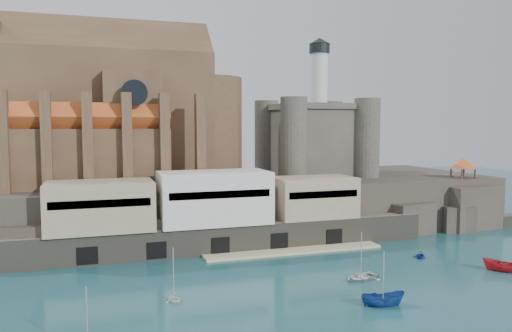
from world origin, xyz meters
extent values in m
plane|color=#184950|center=(0.00, 0.00, 0.00)|extent=(300.00, 300.00, 0.00)
cube|color=#2C2621|center=(0.00, 40.00, 5.00)|extent=(100.00, 34.00, 10.00)
cube|color=#2C2621|center=(-38.00, 23.50, 3.00)|extent=(9.00, 5.00, 6.00)
cube|color=#2C2621|center=(-22.00, 23.50, 3.00)|extent=(9.00, 5.00, 6.00)
cube|color=#2C2621|center=(-5.00, 23.50, 3.00)|extent=(9.00, 5.00, 6.00)
cube|color=#2C2621|center=(12.00, 23.50, 3.00)|extent=(9.00, 5.00, 6.00)
cube|color=#2C2621|center=(28.00, 23.50, 3.00)|extent=(9.00, 5.00, 6.00)
cube|color=#605B4D|center=(-8.00, 22.50, 2.25)|extent=(70.00, 6.00, 4.50)
cube|color=#D1C18B|center=(2.00, 18.00, 0.15)|extent=(30.00, 4.00, 0.40)
cube|color=black|center=(-30.00, 19.60, 1.60)|extent=(3.00, 0.40, 2.60)
cube|color=black|center=(-20.00, 19.60, 1.60)|extent=(3.00, 0.40, 2.60)
cube|color=black|center=(-10.00, 19.60, 1.60)|extent=(3.00, 0.40, 2.60)
cube|color=black|center=(0.00, 19.60, 1.60)|extent=(3.00, 0.40, 2.60)
cube|color=black|center=(10.00, 19.60, 1.60)|extent=(3.00, 0.40, 2.60)
cube|color=tan|center=(-28.00, 23.50, 8.25)|extent=(16.00, 9.00, 7.50)
cube|color=silver|center=(-10.00, 23.50, 8.75)|extent=(18.00, 9.00, 8.50)
cube|color=tan|center=(8.00, 23.50, 8.00)|extent=(14.00, 8.00, 7.00)
cube|color=#4B3523|center=(-26.00, 42.00, 22.00)|extent=(38.00, 14.00, 24.00)
cube|color=#4B3523|center=(-26.00, 42.00, 34.00)|extent=(38.00, 13.01, 13.01)
cylinder|color=#4B3523|center=(-7.00, 42.00, 20.00)|extent=(14.00, 14.00, 20.00)
cube|color=#4B3523|center=(-22.00, 42.00, 20.00)|extent=(10.00, 20.00, 20.00)
cube|color=#4B3523|center=(-30.00, 32.50, 15.00)|extent=(28.00, 5.00, 10.00)
cube|color=#4B3523|center=(-30.00, 51.50, 15.00)|extent=(28.00, 5.00, 10.00)
cube|color=#BD4F20|center=(-30.00, 32.50, 21.60)|extent=(28.00, 5.66, 5.66)
cube|color=#BD4F20|center=(-30.00, 51.50, 21.60)|extent=(28.00, 5.66, 5.66)
cylinder|color=black|center=(-22.00, 29.95, 26.00)|extent=(4.40, 0.30, 4.40)
cube|color=#4B3523|center=(-42.00, 29.50, 18.00)|extent=(1.60, 2.20, 16.00)
cube|color=#4B3523|center=(-35.80, 29.50, 18.00)|extent=(1.60, 2.20, 16.00)
cube|color=#4B3523|center=(-29.60, 29.50, 18.00)|extent=(1.60, 2.20, 16.00)
cube|color=#4B3523|center=(-23.40, 29.50, 18.00)|extent=(1.60, 2.20, 16.00)
cube|color=#4B3523|center=(-17.20, 29.50, 18.00)|extent=(1.60, 2.20, 16.00)
cube|color=#4B3523|center=(-11.00, 29.50, 18.00)|extent=(1.60, 2.20, 16.00)
cube|color=#464137|center=(16.00, 41.00, 17.00)|extent=(16.00, 16.00, 14.00)
cube|color=#464137|center=(16.00, 41.00, 24.40)|extent=(17.00, 17.00, 1.20)
cylinder|color=#464137|center=(8.00, 33.00, 18.00)|extent=(5.20, 5.20, 16.00)
cylinder|color=#464137|center=(24.00, 33.00, 18.00)|extent=(5.20, 5.20, 16.00)
cylinder|color=#464137|center=(8.00, 49.00, 18.00)|extent=(5.20, 5.20, 16.00)
cylinder|color=#464137|center=(24.00, 49.00, 18.00)|extent=(5.20, 5.20, 16.00)
cylinder|color=silver|center=(18.00, 43.00, 30.00)|extent=(3.60, 3.60, 12.00)
cylinder|color=black|center=(18.00, 43.00, 37.00)|extent=(4.40, 4.40, 2.00)
cone|color=black|center=(18.00, 43.00, 38.60)|extent=(4.60, 4.60, 1.40)
cube|color=#2C2621|center=(42.00, 26.00, 4.35)|extent=(12.00, 10.00, 8.70)
cube|color=#2C2621|center=(38.00, 23.00, 2.50)|extent=(6.00, 5.00, 5.00)
cube|color=#2C2621|center=(47.00, 28.00, 3.00)|extent=(5.00, 4.00, 6.00)
cube|color=#4B3523|center=(42.00, 26.00, 8.85)|extent=(4.20, 4.20, 0.30)
cylinder|color=#4B3523|center=(40.40, 24.40, 10.30)|extent=(0.36, 0.36, 3.20)
cylinder|color=#4B3523|center=(43.60, 24.40, 10.30)|extent=(0.36, 0.36, 3.20)
cylinder|color=#4B3523|center=(40.40, 27.60, 10.30)|extent=(0.36, 0.36, 3.20)
cylinder|color=#4B3523|center=(43.60, 27.60, 10.30)|extent=(0.36, 0.36, 3.20)
pyramid|color=#BD4F20|center=(42.00, 26.00, 13.00)|extent=(6.40, 6.40, 2.20)
imported|color=navy|center=(2.29, -7.82, 0.00)|extent=(2.33, 2.29, 5.15)
imported|color=white|center=(-20.23, 1.16, 0.00)|extent=(2.62, 2.16, 2.62)
imported|color=red|center=(25.73, -1.42, 0.00)|extent=(2.85, 2.85, 5.29)
imported|color=silver|center=(5.00, 1.81, 0.00)|extent=(2.36, 4.10, 5.52)
imported|color=navy|center=(19.28, 8.43, 0.00)|extent=(2.68, 2.72, 2.75)
camera|label=1|loc=(-28.79, -56.06, 20.72)|focal=35.00mm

